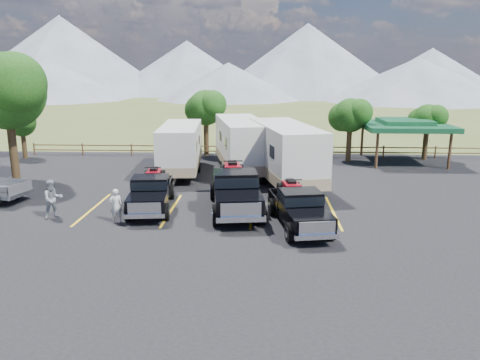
{
  "coord_description": "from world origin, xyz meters",
  "views": [
    {
      "loc": [
        2.46,
        -18.1,
        6.96
      ],
      "look_at": [
        1.41,
        4.06,
        1.6
      ],
      "focal_mm": 35.0,
      "sensor_mm": 36.0,
      "label": 1
    }
  ],
  "objects_px": {
    "pavilion": "(404,125)",
    "trailer_center": "(242,145)",
    "tree_big_nw": "(6,91)",
    "trailer_left": "(181,148)",
    "trailer_right": "(285,154)",
    "person_a": "(116,206)",
    "person_b": "(53,199)",
    "rig_center": "(235,189)",
    "rig_left": "(151,191)",
    "rig_right": "(299,206)"
  },
  "relations": [
    {
      "from": "rig_right",
      "to": "person_b",
      "type": "distance_m",
      "value": 11.44
    },
    {
      "from": "rig_left",
      "to": "rig_center",
      "type": "xyz_separation_m",
      "value": [
        4.2,
        -0.04,
        0.17
      ]
    },
    {
      "from": "tree_big_nw",
      "to": "rig_left",
      "type": "height_order",
      "value": "tree_big_nw"
    },
    {
      "from": "trailer_right",
      "to": "person_a",
      "type": "xyz_separation_m",
      "value": [
        -8.0,
        -7.51,
        -1.11
      ]
    },
    {
      "from": "tree_big_nw",
      "to": "person_a",
      "type": "distance_m",
      "value": 11.93
    },
    {
      "from": "rig_center",
      "to": "trailer_left",
      "type": "distance_m",
      "value": 9.04
    },
    {
      "from": "rig_center",
      "to": "trailer_left",
      "type": "xyz_separation_m",
      "value": [
        -4.08,
        8.05,
        0.61
      ]
    },
    {
      "from": "tree_big_nw",
      "to": "trailer_left",
      "type": "bearing_deg",
      "value": 18.5
    },
    {
      "from": "pavilion",
      "to": "rig_center",
      "type": "bearing_deg",
      "value": -132.76
    },
    {
      "from": "tree_big_nw",
      "to": "pavilion",
      "type": "bearing_deg",
      "value": 17.34
    },
    {
      "from": "pavilion",
      "to": "person_a",
      "type": "xyz_separation_m",
      "value": [
        -17.15,
        -14.99,
        -1.96
      ]
    },
    {
      "from": "rig_right",
      "to": "person_a",
      "type": "xyz_separation_m",
      "value": [
        -8.28,
        0.1,
        -0.11
      ]
    },
    {
      "from": "tree_big_nw",
      "to": "trailer_center",
      "type": "bearing_deg",
      "value": 15.05
    },
    {
      "from": "trailer_left",
      "to": "person_b",
      "type": "xyz_separation_m",
      "value": [
        -4.38,
        -9.73,
        -0.77
      ]
    },
    {
      "from": "person_a",
      "to": "person_b",
      "type": "relative_size",
      "value": 0.86
    },
    {
      "from": "rig_right",
      "to": "trailer_left",
      "type": "height_order",
      "value": "trailer_left"
    },
    {
      "from": "pavilion",
      "to": "trailer_center",
      "type": "bearing_deg",
      "value": -160.1
    },
    {
      "from": "tree_big_nw",
      "to": "trailer_left",
      "type": "xyz_separation_m",
      "value": [
        9.63,
        3.22,
        -3.86
      ]
    },
    {
      "from": "trailer_left",
      "to": "trailer_right",
      "type": "height_order",
      "value": "trailer_right"
    },
    {
      "from": "pavilion",
      "to": "trailer_center",
      "type": "distance_m",
      "value": 12.66
    },
    {
      "from": "rig_left",
      "to": "rig_center",
      "type": "distance_m",
      "value": 4.2
    },
    {
      "from": "tree_big_nw",
      "to": "rig_right",
      "type": "xyz_separation_m",
      "value": [
        16.68,
        -7.11,
        -4.65
      ]
    },
    {
      "from": "trailer_left",
      "to": "person_a",
      "type": "bearing_deg",
      "value": -101.34
    },
    {
      "from": "rig_left",
      "to": "trailer_right",
      "type": "height_order",
      "value": "trailer_right"
    },
    {
      "from": "rig_center",
      "to": "trailer_right",
      "type": "bearing_deg",
      "value": 55.61
    },
    {
      "from": "trailer_center",
      "to": "person_b",
      "type": "height_order",
      "value": "trailer_center"
    },
    {
      "from": "rig_center",
      "to": "trailer_center",
      "type": "distance_m",
      "value": 8.54
    },
    {
      "from": "tree_big_nw",
      "to": "pavilion",
      "type": "distance_m",
      "value": 26.91
    },
    {
      "from": "trailer_left",
      "to": "person_b",
      "type": "height_order",
      "value": "trailer_left"
    },
    {
      "from": "rig_right",
      "to": "rig_center",
      "type": "bearing_deg",
      "value": 132.13
    },
    {
      "from": "trailer_right",
      "to": "person_b",
      "type": "distance_m",
      "value": 13.21
    },
    {
      "from": "pavilion",
      "to": "person_b",
      "type": "xyz_separation_m",
      "value": [
        -20.3,
        -14.48,
        -1.83
      ]
    },
    {
      "from": "rig_center",
      "to": "rig_right",
      "type": "relative_size",
      "value": 1.19
    },
    {
      "from": "tree_big_nw",
      "to": "person_a",
      "type": "xyz_separation_m",
      "value": [
        8.4,
        -7.01,
        -4.77
      ]
    },
    {
      "from": "rig_left",
      "to": "tree_big_nw",
      "type": "bearing_deg",
      "value": 146.34
    },
    {
      "from": "pavilion",
      "to": "trailer_center",
      "type": "height_order",
      "value": "trailer_center"
    },
    {
      "from": "pavilion",
      "to": "trailer_left",
      "type": "relative_size",
      "value": 0.66
    },
    {
      "from": "pavilion",
      "to": "rig_center",
      "type": "relative_size",
      "value": 0.89
    },
    {
      "from": "rig_right",
      "to": "trailer_left",
      "type": "bearing_deg",
      "value": 113.95
    },
    {
      "from": "rig_left",
      "to": "rig_right",
      "type": "distance_m",
      "value": 7.53
    },
    {
      "from": "trailer_left",
      "to": "person_b",
      "type": "relative_size",
      "value": 5.09
    },
    {
      "from": "rig_left",
      "to": "rig_right",
      "type": "bearing_deg",
      "value": -24.84
    },
    {
      "from": "pavilion",
      "to": "person_a",
      "type": "relative_size",
      "value": 3.92
    },
    {
      "from": "trailer_left",
      "to": "trailer_center",
      "type": "xyz_separation_m",
      "value": [
        4.04,
        0.45,
        0.17
      ]
    },
    {
      "from": "rig_center",
      "to": "pavilion",
      "type": "bearing_deg",
      "value": 39.68
    },
    {
      "from": "tree_big_nw",
      "to": "trailer_right",
      "type": "height_order",
      "value": "tree_big_nw"
    },
    {
      "from": "rig_right",
      "to": "trailer_center",
      "type": "xyz_separation_m",
      "value": [
        -3.01,
        10.78,
        0.96
      ]
    },
    {
      "from": "pavilion",
      "to": "trailer_center",
      "type": "xyz_separation_m",
      "value": [
        -11.87,
        -4.3,
        -0.88
      ]
    },
    {
      "from": "person_a",
      "to": "person_b",
      "type": "distance_m",
      "value": 3.19
    },
    {
      "from": "rig_center",
      "to": "trailer_right",
      "type": "xyz_separation_m",
      "value": [
        2.69,
        5.33,
        0.81
      ]
    }
  ]
}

